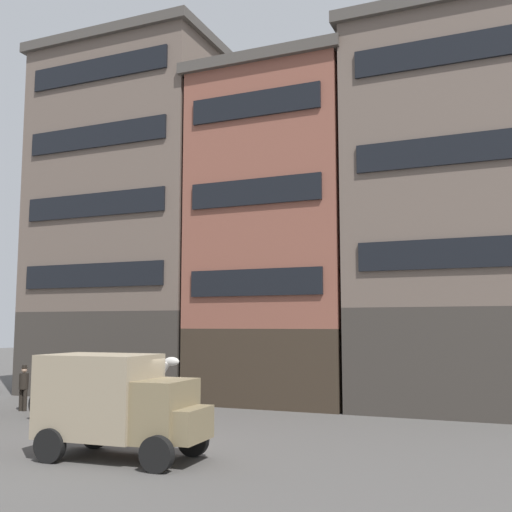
{
  "coord_description": "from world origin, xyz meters",
  "views": [
    {
      "loc": [
        9.74,
        -14.85,
        3.38
      ],
      "look_at": [
        2.54,
        2.24,
        5.48
      ],
      "focal_mm": 42.81,
      "sensor_mm": 36.0,
      "label": 1
    }
  ],
  "objects_px": {
    "cargo_wagon": "(76,387)",
    "draft_horse": "(145,386)",
    "pedestrian_officer": "(24,386)",
    "delivery_truck_near": "(118,402)"
  },
  "relations": [
    {
      "from": "draft_horse",
      "to": "pedestrian_officer",
      "type": "xyz_separation_m",
      "value": [
        -6.24,
        0.85,
        -0.29
      ]
    },
    {
      "from": "cargo_wagon",
      "to": "pedestrian_officer",
      "type": "relative_size",
      "value": 1.63
    },
    {
      "from": "cargo_wagon",
      "to": "pedestrian_officer",
      "type": "distance_m",
      "value": 3.4
    },
    {
      "from": "draft_horse",
      "to": "cargo_wagon",
      "type": "bearing_deg",
      "value": -179.98
    },
    {
      "from": "delivery_truck_near",
      "to": "draft_horse",
      "type": "bearing_deg",
      "value": 115.98
    },
    {
      "from": "cargo_wagon",
      "to": "delivery_truck_near",
      "type": "distance_m",
      "value": 7.3
    },
    {
      "from": "cargo_wagon",
      "to": "draft_horse",
      "type": "xyz_separation_m",
      "value": [
        2.95,
        0.0,
        0.12
      ]
    },
    {
      "from": "delivery_truck_near",
      "to": "pedestrian_officer",
      "type": "xyz_separation_m",
      "value": [
        -8.65,
        5.8,
        -0.44
      ]
    },
    {
      "from": "cargo_wagon",
      "to": "draft_horse",
      "type": "relative_size",
      "value": 1.25
    },
    {
      "from": "draft_horse",
      "to": "pedestrian_officer",
      "type": "bearing_deg",
      "value": 172.2
    }
  ]
}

